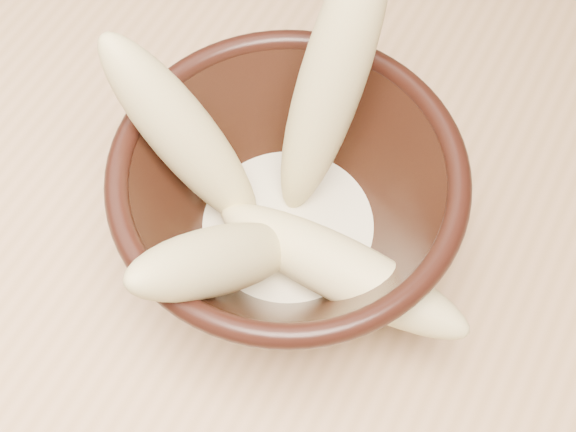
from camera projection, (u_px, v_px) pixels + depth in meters
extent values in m
plane|color=#9E7D4A|center=(310.00, 368.00, 1.26)|extent=(4.00, 4.00, 0.00)
cube|color=tan|center=(333.00, 77.00, 0.62)|extent=(1.20, 0.80, 0.04)
cylinder|color=black|center=(288.00, 251.00, 0.52)|extent=(0.09, 0.09, 0.01)
cylinder|color=black|center=(288.00, 236.00, 0.50)|extent=(0.09, 0.09, 0.01)
torus|color=black|center=(288.00, 174.00, 0.43)|extent=(0.20, 0.20, 0.01)
cylinder|color=beige|center=(288.00, 229.00, 0.49)|extent=(0.11, 0.11, 0.02)
ellipsoid|color=#DDC682|center=(331.00, 81.00, 0.44)|extent=(0.05, 0.11, 0.18)
ellipsoid|color=#DDC682|center=(184.00, 136.00, 0.45)|extent=(0.11, 0.04, 0.14)
ellipsoid|color=#DDC682|center=(339.00, 269.00, 0.45)|extent=(0.16, 0.05, 0.05)
ellipsoid|color=#DDC682|center=(222.00, 260.00, 0.42)|extent=(0.08, 0.13, 0.13)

